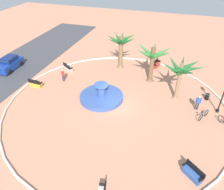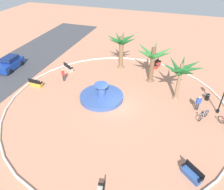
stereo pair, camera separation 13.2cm
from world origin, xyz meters
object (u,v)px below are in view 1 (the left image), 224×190
Objects in this scene: palm_tree_near_fountain at (121,44)px; trash_bin at (207,96)px; bicycle_by_lamppost at (203,115)px; person_cyclist_helmet at (198,102)px; palm_tree_by_curb at (153,57)px; palm_tree_mid_plaza at (181,70)px; lamppost at (224,92)px; bench_north at (36,84)px; fountain at (102,97)px; person_pedestrian_stroll at (63,75)px; parked_car_second at (9,64)px; bench_west at (192,174)px; bench_southwest at (68,68)px; bench_southeast at (156,65)px.

palm_tree_near_fountain reaches higher than trash_bin.
person_cyclist_helmet is (1.24, 0.58, 0.52)m from bicycle_by_lamppost.
palm_tree_by_curb is 3.04× the size of bicycle_by_lamppost.
trash_bin is at bearing -76.49° from palm_tree_mid_plaza.
lamppost is at bearing -83.60° from person_cyclist_helmet.
bench_north reaches higher than bicycle_by_lamppost.
person_pedestrian_stroll is at bearing 70.17° from fountain.
bicycle_by_lamppost is at bearing -134.03° from palm_tree_mid_plaza.
palm_tree_near_fountain reaches higher than person_pedestrian_stroll.
person_pedestrian_stroll is (0.61, 17.40, -1.43)m from lamppost.
bicycle_by_lamppost is at bearing -154.92° from person_cyclist_helmet.
palm_tree_mid_plaza is 16.28m from bench_north.
palm_tree_near_fountain is 11.57m from bench_north.
parked_car_second reaches higher than bench_north.
palm_tree_near_fountain is 12.00m from person_cyclist_helmet.
bicycle_by_lamppost is at bearing 172.15° from trash_bin.
person_cyclist_helmet is 1.01× the size of person_pedestrian_stroll.
lamppost is 0.97× the size of parked_car_second.
palm_tree_by_curb reaches higher than bicycle_by_lamppost.
person_cyclist_helmet is at bearing -122.85° from palm_tree_mid_plaza.
bench_west is at bearing 172.47° from trash_bin.
trash_bin is 3.41m from bicycle_by_lamppost.
palm_tree_mid_plaza is at bearing -130.64° from palm_tree_by_curb.
lamppost is (1.53, -19.88, 1.98)m from bench_north.
palm_tree_by_curb reaches higher than fountain.
person_cyclist_helmet reaches higher than bench_north.
bench_southwest is 18.51m from lamppost.
person_cyclist_helmet is at bearing -82.81° from fountain.
palm_tree_mid_plaza reaches higher than bench_north.
bench_southeast is at bearing 24.75° from palm_tree_mid_plaza.
bench_southwest is (11.59, 15.82, 0.00)m from bench_west.
palm_tree_by_curb is 2.78× the size of bench_southwest.
bench_southwest is (2.03, 14.02, -3.05)m from palm_tree_mid_plaza.
palm_tree_near_fountain reaches higher than fountain.
palm_tree_mid_plaza is 7.98m from bench_southeast.
bench_southwest is (-4.67, 10.93, 0.00)m from bench_southeast.
person_pedestrian_stroll is at bearing 92.33° from palm_tree_mid_plaza.
fountain is 10.33m from bench_southeast.
palm_tree_near_fountain is 2.85× the size of person_pedestrian_stroll.
person_cyclist_helmet reaches higher than bicycle_by_lamppost.
parked_car_second is at bearing 104.75° from bench_southwest.
palm_tree_by_curb is at bearing -117.24° from palm_tree_near_fountain.
palm_tree_mid_plaza reaches higher than bench_southeast.
parked_car_second is (2.66, 24.27, 0.40)m from bicycle_by_lamppost.
lamppost is at bearing -82.94° from fountain.
bench_west is 19.61m from bench_southwest.
lamppost is (-6.24, -11.82, -0.93)m from palm_tree_near_fountain.
palm_tree_mid_plaza is at bearing -71.14° from fountain.
bench_southeast is (3.88, -0.19, -2.78)m from palm_tree_by_curb.
fountain is 8.61m from palm_tree_mid_plaza.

